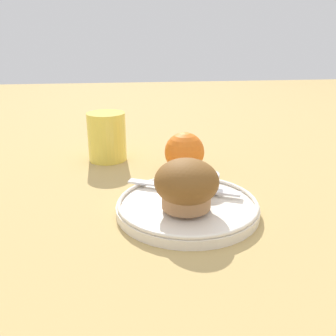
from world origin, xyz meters
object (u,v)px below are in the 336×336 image
at_px(butter_knife, 180,187).
at_px(juice_glass, 107,137).
at_px(muffin, 186,185).
at_px(orange_fruit, 184,152).

distance_m(butter_knife, juice_glass, 0.25).
distance_m(muffin, juice_glass, 0.31).
height_order(muffin, butter_knife, muffin).
relative_size(butter_knife, orange_fruit, 2.28).
distance_m(muffin, butter_knife, 0.07).
bearing_deg(orange_fruit, butter_knife, -102.30).
bearing_deg(muffin, butter_knife, 89.20).
height_order(orange_fruit, juice_glass, juice_glass).
xyz_separation_m(butter_knife, juice_glass, (-0.12, 0.22, 0.03)).
bearing_deg(orange_fruit, muffin, -98.50).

